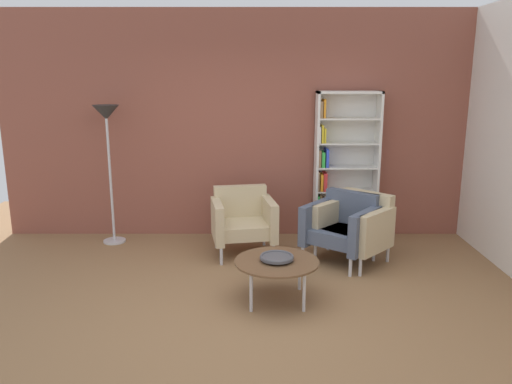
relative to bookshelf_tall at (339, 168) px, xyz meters
The scene contains 9 objects.
ground_plane 2.71m from the bookshelf_tall, 117.70° to the right, with size 8.32×8.32×0.00m, color olive.
brick_back_panel 1.31m from the bookshelf_tall, behind, with size 6.40×0.12×2.90m, color brown.
bookshelf_tall is the anchor object (origin of this frame).
coffee_table_low 2.17m from the bookshelf_tall, 115.34° to the right, with size 0.80×0.80×0.40m.
decorative_bowl 2.15m from the bookshelf_tall, 115.34° to the right, with size 0.32×0.32×0.05m.
armchair_corner_red 1.00m from the bookshelf_tall, 97.09° to the right, with size 0.95×0.94×0.78m.
armchair_spare_guest 1.47m from the bookshelf_tall, 154.95° to the right, with size 0.82×0.77×0.78m.
armchair_near_window 0.99m from the bookshelf_tall, 86.61° to the right, with size 0.95×0.95×0.78m.
floor_lamp_torchiere 2.96m from the bookshelf_tall, behind, with size 0.32×0.32×1.74m.
Camera 1 is at (0.09, -4.13, 2.13)m, focal length 35.58 mm.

